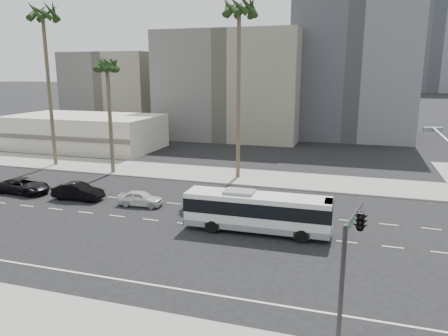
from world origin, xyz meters
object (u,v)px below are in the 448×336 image
at_px(car_c, 24,186).
at_px(palm_near, 239,13).
at_px(car_a, 140,198).
at_px(palm_mid, 107,68).
at_px(traffic_signal, 359,226).
at_px(car_b, 78,191).
at_px(palm_far, 43,18).
at_px(city_bus, 257,211).

bearing_deg(car_c, palm_near, -52.55).
xyz_separation_m(car_a, palm_mid, (-8.82, 9.91, 11.19)).
xyz_separation_m(car_c, palm_mid, (3.81, 9.72, 11.14)).
distance_m(car_a, palm_near, 21.18).
height_order(traffic_signal, palm_near, palm_near).
bearing_deg(car_a, palm_near, -28.22).
bearing_deg(car_c, car_b, -88.00).
relative_size(traffic_signal, palm_mid, 0.47).
relative_size(car_a, palm_near, 0.21).
xyz_separation_m(car_a, palm_far, (-17.83, 11.33, 16.82)).
bearing_deg(palm_mid, car_a, -48.31).
height_order(city_bus, car_b, city_bus).
relative_size(car_c, palm_near, 0.28).
height_order(city_bus, car_c, city_bus).
xyz_separation_m(palm_near, palm_mid, (-14.31, -2.15, -5.33)).
xyz_separation_m(city_bus, palm_mid, (-19.96, 12.93, 10.27)).
bearing_deg(car_b, city_bus, -101.19).
bearing_deg(car_a, traffic_signal, -131.67).
bearing_deg(traffic_signal, palm_far, 154.48).
bearing_deg(car_c, car_a, -86.63).
bearing_deg(car_b, palm_far, 43.69).
xyz_separation_m(city_bus, car_b, (-17.47, 2.96, -0.82)).
bearing_deg(car_a, palm_far, 53.81).
xyz_separation_m(city_bus, palm_far, (-28.97, 14.35, 15.89)).
bearing_deg(car_c, palm_mid, -17.18).
distance_m(car_c, palm_near, 27.21).
height_order(car_a, palm_far, palm_far).
relative_size(car_b, palm_near, 0.25).
distance_m(traffic_signal, palm_mid, 36.57).
bearing_deg(traffic_signal, car_c, 164.88).
bearing_deg(palm_far, car_c, -65.01).
relative_size(city_bus, car_a, 2.68).
height_order(palm_near, palm_mid, palm_near).
height_order(car_c, palm_near, palm_near).
distance_m(palm_mid, palm_far, 10.71).
bearing_deg(city_bus, car_a, 163.98).
xyz_separation_m(city_bus, car_c, (-23.77, 3.21, -0.87)).
relative_size(car_a, palm_mid, 0.30).
bearing_deg(palm_near, car_b, -134.30).
bearing_deg(car_c, city_bus, -93.45).
xyz_separation_m(car_c, palm_near, (18.12, 11.87, 16.47)).
bearing_deg(car_b, palm_mid, 12.46).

